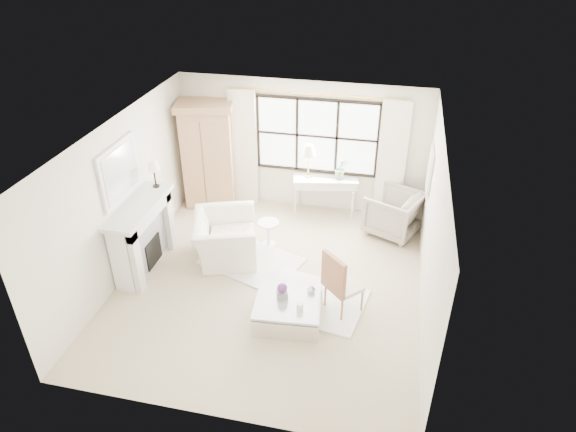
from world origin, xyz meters
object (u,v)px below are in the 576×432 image
object	(u,v)px
armoire	(208,154)
coffee_table	(289,309)
console_table	(325,195)
club_armchair	(225,238)

from	to	relation	value
armoire	coffee_table	xyz separation A→B (m)	(2.40, -3.20, -0.96)
console_table	coffee_table	size ratio (longest dim) A/B	1.26
console_table	coffee_table	xyz separation A→B (m)	(-0.04, -3.32, -0.22)
club_armchair	coffee_table	world-z (taller)	club_armchair
armoire	console_table	xyz separation A→B (m)	(2.44, 0.12, -0.74)
console_table	club_armchair	world-z (taller)	club_armchair
armoire	club_armchair	xyz separation A→B (m)	(0.93, -1.83, -0.74)
armoire	console_table	bearing A→B (deg)	-9.78
coffee_table	club_armchair	bearing A→B (deg)	132.20
console_table	coffee_table	distance (m)	3.33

